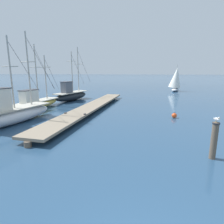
{
  "coord_description": "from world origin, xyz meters",
  "views": [
    {
      "loc": [
        -0.29,
        -2.08,
        3.68
      ],
      "look_at": [
        -2.12,
        8.17,
        1.4
      ],
      "focal_mm": 30.18,
      "sensor_mm": 36.0,
      "label": 1
    }
  ],
  "objects_px": {
    "fishing_boat_0": "(9,114)",
    "mooring_piling": "(214,140)",
    "fishing_boat_2": "(36,103)",
    "mooring_buoy": "(174,116)",
    "perched_seagull": "(217,119)",
    "distant_sailboat": "(176,79)",
    "fishing_boat_1": "(71,95)"
  },
  "relations": [
    {
      "from": "perched_seagull",
      "to": "mooring_buoy",
      "type": "bearing_deg",
      "value": 94.7
    },
    {
      "from": "mooring_buoy",
      "to": "fishing_boat_0",
      "type": "bearing_deg",
      "value": -161.19
    },
    {
      "from": "mooring_piling",
      "to": "distant_sailboat",
      "type": "relative_size",
      "value": 0.33
    },
    {
      "from": "mooring_piling",
      "to": "distant_sailboat",
      "type": "distance_m",
      "value": 28.4
    },
    {
      "from": "fishing_boat_0",
      "to": "mooring_buoy",
      "type": "bearing_deg",
      "value": 18.81
    },
    {
      "from": "fishing_boat_2",
      "to": "mooring_piling",
      "type": "bearing_deg",
      "value": -32.25
    },
    {
      "from": "fishing_boat_1",
      "to": "fishing_boat_2",
      "type": "bearing_deg",
      "value": -103.22
    },
    {
      "from": "fishing_boat_2",
      "to": "mooring_piling",
      "type": "height_order",
      "value": "fishing_boat_2"
    },
    {
      "from": "fishing_boat_0",
      "to": "fishing_boat_2",
      "type": "bearing_deg",
      "value": 103.81
    },
    {
      "from": "mooring_buoy",
      "to": "distant_sailboat",
      "type": "distance_m",
      "value": 21.47
    },
    {
      "from": "mooring_buoy",
      "to": "distant_sailboat",
      "type": "xyz_separation_m",
      "value": [
        3.05,
        21.16,
        1.97
      ]
    },
    {
      "from": "mooring_buoy",
      "to": "perched_seagull",
      "type": "bearing_deg",
      "value": -85.3
    },
    {
      "from": "fishing_boat_1",
      "to": "perched_seagull",
      "type": "relative_size",
      "value": 19.91
    },
    {
      "from": "fishing_boat_2",
      "to": "mooring_piling",
      "type": "xyz_separation_m",
      "value": [
        13.5,
        -8.52,
        0.23
      ]
    },
    {
      "from": "fishing_boat_0",
      "to": "mooring_piling",
      "type": "relative_size",
      "value": 5.2
    },
    {
      "from": "fishing_boat_2",
      "to": "mooring_buoy",
      "type": "xyz_separation_m",
      "value": [
        12.91,
        -1.41,
        -0.41
      ]
    },
    {
      "from": "mooring_buoy",
      "to": "mooring_piling",
      "type": "bearing_deg",
      "value": -85.29
    },
    {
      "from": "fishing_boat_2",
      "to": "mooring_buoy",
      "type": "height_order",
      "value": "fishing_boat_2"
    },
    {
      "from": "fishing_boat_0",
      "to": "fishing_boat_1",
      "type": "bearing_deg",
      "value": 89.82
    },
    {
      "from": "fishing_boat_1",
      "to": "mooring_piling",
      "type": "bearing_deg",
      "value": -49.59
    },
    {
      "from": "fishing_boat_0",
      "to": "mooring_piling",
      "type": "height_order",
      "value": "fishing_boat_0"
    },
    {
      "from": "mooring_piling",
      "to": "perched_seagull",
      "type": "bearing_deg",
      "value": 106.15
    },
    {
      "from": "fishing_boat_2",
      "to": "mooring_piling",
      "type": "relative_size",
      "value": 4.58
    },
    {
      "from": "fishing_boat_1",
      "to": "mooring_piling",
      "type": "relative_size",
      "value": 4.67
    },
    {
      "from": "fishing_boat_0",
      "to": "perched_seagull",
      "type": "height_order",
      "value": "fishing_boat_0"
    },
    {
      "from": "fishing_boat_1",
      "to": "mooring_piling",
      "type": "xyz_separation_m",
      "value": [
        12.15,
        -14.27,
        0.11
      ]
    },
    {
      "from": "fishing_boat_2",
      "to": "perched_seagull",
      "type": "bearing_deg",
      "value": -32.24
    },
    {
      "from": "perched_seagull",
      "to": "mooring_buoy",
      "type": "height_order",
      "value": "perched_seagull"
    },
    {
      "from": "fishing_boat_0",
      "to": "mooring_piling",
      "type": "xyz_separation_m",
      "value": [
        12.18,
        -3.16,
        0.06
      ]
    },
    {
      "from": "fishing_boat_2",
      "to": "mooring_buoy",
      "type": "relative_size",
      "value": 15.54
    },
    {
      "from": "fishing_boat_1",
      "to": "distant_sailboat",
      "type": "distance_m",
      "value": 20.29
    },
    {
      "from": "fishing_boat_0",
      "to": "fishing_boat_1",
      "type": "height_order",
      "value": "fishing_boat_1"
    }
  ]
}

